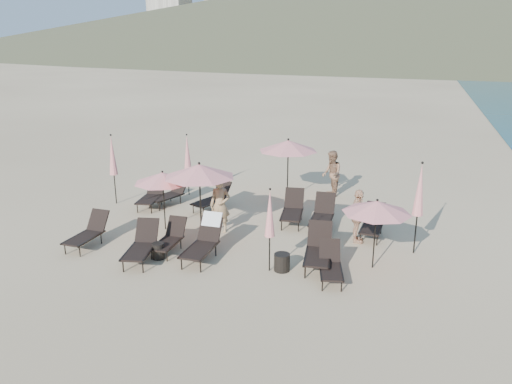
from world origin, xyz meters
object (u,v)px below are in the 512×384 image
(umbrella_open_1, at_px, (199,171))
(umbrella_closed_3, at_px, (187,153))
(umbrella_open_0, at_px, (163,178))
(side_table_0, at_px, (158,251))
(umbrella_open_3, at_px, (288,146))
(lounger_7, at_px, (170,193))
(umbrella_closed_2, at_px, (112,156))
(beachgoer_c, at_px, (358,216))
(lounger_9, at_px, (293,209))
(lounger_11, at_px, (373,223))
(lounger_2, at_px, (170,238))
(lounger_6, at_px, (152,195))
(umbrella_closed_0, at_px, (270,214))
(beachgoer_b, at_px, (332,174))
(umbrella_open_2, at_px, (377,207))
(lounger_0, at_px, (88,232))
(lounger_3, at_px, (204,239))
(lounger_1, at_px, (142,244))
(umbrella_closed_1, at_px, (420,190))
(lounger_5, at_px, (331,264))
(lounger_8, at_px, (213,198))
(beachgoer_a, at_px, (220,205))
(lounger_4, at_px, (318,249))
(side_table_1, at_px, (282,262))
(lounger_10, at_px, (322,214))

(umbrella_open_1, distance_m, umbrella_closed_3, 4.57)
(umbrella_open_0, height_order, side_table_0, umbrella_open_0)
(umbrella_open_3, bearing_deg, lounger_7, -154.81)
(umbrella_closed_2, bearing_deg, beachgoer_c, -6.24)
(lounger_9, relative_size, umbrella_open_1, 0.77)
(lounger_11, relative_size, umbrella_closed_2, 0.61)
(lounger_2, relative_size, umbrella_open_1, 0.64)
(lounger_6, bearing_deg, umbrella_closed_0, -43.08)
(beachgoer_b, bearing_deg, umbrella_open_2, -1.27)
(lounger_0, height_order, lounger_11, lounger_0)
(umbrella_closed_0, xyz_separation_m, beachgoer_b, (0.45, 7.35, -0.73))
(lounger_0, bearing_deg, lounger_7, 84.29)
(lounger_3, relative_size, lounger_7, 1.02)
(umbrella_open_0, bearing_deg, lounger_7, 113.47)
(umbrella_closed_0, relative_size, umbrella_closed_2, 0.87)
(lounger_0, distance_m, lounger_1, 2.15)
(lounger_1, relative_size, lounger_7, 1.01)
(umbrella_closed_1, bearing_deg, lounger_2, -163.33)
(lounger_5, distance_m, lounger_8, 6.75)
(lounger_11, bearing_deg, lounger_8, 174.37)
(lounger_3, distance_m, umbrella_open_0, 3.02)
(lounger_5, relative_size, lounger_7, 0.88)
(lounger_1, bearing_deg, beachgoer_b, 49.27)
(lounger_3, height_order, lounger_7, lounger_3)
(lounger_1, bearing_deg, beachgoer_a, 51.91)
(umbrella_open_2, bearing_deg, umbrella_closed_2, 164.63)
(lounger_4, relative_size, lounger_9, 1.02)
(lounger_2, bearing_deg, beachgoer_c, 22.90)
(lounger_11, relative_size, beachgoer_a, 0.91)
(lounger_5, bearing_deg, lounger_4, 110.40)
(lounger_6, bearing_deg, side_table_0, -67.65)
(lounger_1, height_order, umbrella_open_3, umbrella_open_3)
(lounger_0, bearing_deg, lounger_9, 36.69)
(umbrella_closed_1, xyz_separation_m, beachgoer_a, (-6.18, -0.14, -1.04))
(lounger_6, bearing_deg, umbrella_open_0, -60.05)
(beachgoer_a, xyz_separation_m, beachgoer_b, (2.84, 5.00, 0.02))
(lounger_5, height_order, side_table_1, lounger_5)
(lounger_1, distance_m, side_table_0, 0.52)
(lounger_3, bearing_deg, side_table_0, -158.26)
(lounger_6, bearing_deg, lounger_11, -12.17)
(umbrella_closed_2, bearing_deg, umbrella_closed_1, -6.95)
(lounger_11, bearing_deg, lounger_6, 179.38)
(side_table_0, bearing_deg, lounger_2, 84.33)
(lounger_6, height_order, umbrella_open_1, umbrella_open_1)
(lounger_1, height_order, beachgoer_a, beachgoer_a)
(lounger_3, distance_m, umbrella_open_3, 6.38)
(lounger_5, bearing_deg, lounger_3, 163.29)
(lounger_7, height_order, umbrella_open_3, umbrella_open_3)
(beachgoer_a, bearing_deg, lounger_10, 10.93)
(umbrella_open_2, distance_m, umbrella_closed_0, 2.92)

